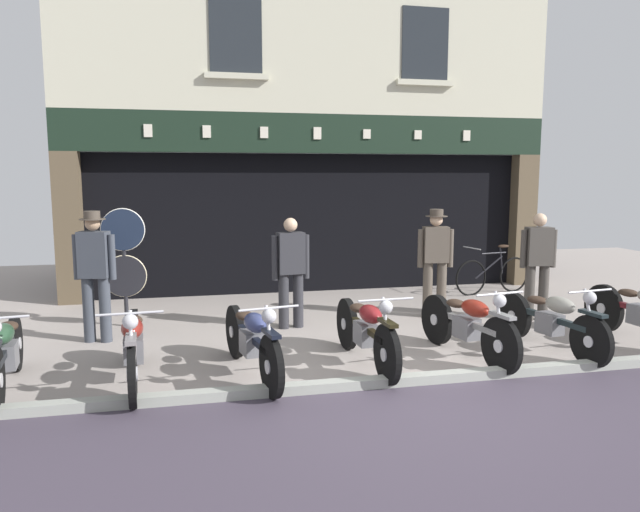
# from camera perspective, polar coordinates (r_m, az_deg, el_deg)

# --- Properties ---
(ground) EXTENTS (21.04, 22.00, 0.18)m
(ground) POSITION_cam_1_polar(r_m,az_deg,el_deg) (5.68, 13.10, -15.78)
(ground) COLOR #A1968F
(shop_facade) EXTENTS (9.34, 4.42, 6.07)m
(shop_facade) POSITION_cam_1_polar(r_m,az_deg,el_deg) (12.90, -2.24, 5.40)
(shop_facade) COLOR black
(shop_facade) RESTS_ON ground
(motorcycle_far_left) EXTENTS (0.62, 1.92, 0.91)m
(motorcycle_far_left) POSITION_cam_1_polar(r_m,az_deg,el_deg) (6.97, -27.91, -8.05)
(motorcycle_far_left) COLOR black
(motorcycle_far_left) RESTS_ON ground
(motorcycle_left) EXTENTS (0.62, 2.03, 0.92)m
(motorcycle_left) POSITION_cam_1_polar(r_m,az_deg,el_deg) (6.66, -17.45, -8.12)
(motorcycle_left) COLOR black
(motorcycle_left) RESTS_ON ground
(motorcycle_center_left) EXTENTS (0.64, 2.06, 0.91)m
(motorcycle_center_left) POSITION_cam_1_polar(r_m,az_deg,el_deg) (6.64, -6.54, -7.88)
(motorcycle_center_left) COLOR black
(motorcycle_center_left) RESTS_ON ground
(motorcycle_center) EXTENTS (0.62, 2.02, 0.92)m
(motorcycle_center) POSITION_cam_1_polar(r_m,az_deg,el_deg) (6.97, 4.43, -7.05)
(motorcycle_center) COLOR black
(motorcycle_center) RESTS_ON ground
(motorcycle_center_right) EXTENTS (0.62, 1.95, 0.93)m
(motorcycle_center_right) POSITION_cam_1_polar(r_m,az_deg,el_deg) (7.43, 13.96, -6.32)
(motorcycle_center_right) COLOR black
(motorcycle_center_right) RESTS_ON ground
(motorcycle_right) EXTENTS (0.62, 1.97, 0.91)m
(motorcycle_right) POSITION_cam_1_polar(r_m,az_deg,el_deg) (8.02, 21.28, -5.68)
(motorcycle_right) COLOR black
(motorcycle_right) RESTS_ON ground
(salesman_left) EXTENTS (0.55, 0.33, 1.74)m
(salesman_left) POSITION_cam_1_polar(r_m,az_deg,el_deg) (8.36, -20.76, -1.27)
(salesman_left) COLOR #3D424C
(salesman_left) RESTS_ON ground
(shopkeeper_center) EXTENTS (0.56, 0.27, 1.60)m
(shopkeeper_center) POSITION_cam_1_polar(r_m,az_deg,el_deg) (8.57, -2.82, -1.14)
(shopkeeper_center) COLOR #2D2D33
(shopkeeper_center) RESTS_ON ground
(salesman_right) EXTENTS (0.56, 0.33, 1.69)m
(salesman_right) POSITION_cam_1_polar(r_m,az_deg,el_deg) (9.38, 10.99, -0.15)
(salesman_right) COLOR brown
(salesman_right) RESTS_ON ground
(assistant_far_right) EXTENTS (0.56, 0.27, 1.64)m
(assistant_far_right) POSITION_cam_1_polar(r_m,az_deg,el_deg) (9.60, 20.15, -0.50)
(assistant_far_right) COLOR #47423D
(assistant_far_right) RESTS_ON ground
(tyre_sign_pole) EXTENTS (0.62, 0.06, 1.74)m
(tyre_sign_pole) POSITION_cam_1_polar(r_m,az_deg,el_deg) (9.06, -18.28, 0.11)
(tyre_sign_pole) COLOR #232328
(tyre_sign_pole) RESTS_ON ground
(advert_board_near) EXTENTS (0.76, 0.03, 1.01)m
(advert_board_near) POSITION_cam_1_polar(r_m,az_deg,el_deg) (11.75, 7.19, 5.47)
(advert_board_near) COLOR silver
(leaning_bicycle) EXTENTS (1.66, 0.51, 0.93)m
(leaning_bicycle) POSITION_cam_1_polar(r_m,az_deg,el_deg) (11.62, 16.27, -1.67)
(leaning_bicycle) COLOR black
(leaning_bicycle) RESTS_ON ground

